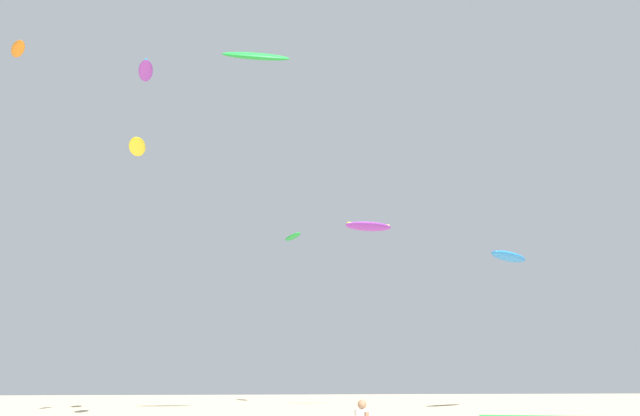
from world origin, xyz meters
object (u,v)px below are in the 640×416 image
(kite_aloft_1, at_px, (146,71))
(kite_aloft_7, at_px, (368,226))
(kite_aloft_5, at_px, (509,257))
(kite_aloft_6, at_px, (18,49))
(kite_aloft_2, at_px, (256,56))
(kite_aloft_0, at_px, (137,147))
(kite_aloft_3, at_px, (293,237))

(kite_aloft_1, bearing_deg, kite_aloft_7, 31.57)
(kite_aloft_5, distance_m, kite_aloft_6, 34.84)
(kite_aloft_7, bearing_deg, kite_aloft_2, -130.65)
(kite_aloft_2, relative_size, kite_aloft_6, 1.37)
(kite_aloft_2, bearing_deg, kite_aloft_0, -162.48)
(kite_aloft_5, height_order, kite_aloft_6, kite_aloft_6)
(kite_aloft_7, bearing_deg, kite_aloft_0, -141.31)
(kite_aloft_2, distance_m, kite_aloft_3, 17.12)
(kite_aloft_1, relative_size, kite_aloft_7, 0.84)
(kite_aloft_3, distance_m, kite_aloft_6, 22.89)
(kite_aloft_5, bearing_deg, kite_aloft_2, -159.48)
(kite_aloft_5, bearing_deg, kite_aloft_6, 176.30)
(kite_aloft_0, distance_m, kite_aloft_5, 23.61)
(kite_aloft_0, bearing_deg, kite_aloft_3, 62.75)
(kite_aloft_5, relative_size, kite_aloft_6, 1.47)
(kite_aloft_5, xyz_separation_m, kite_aloft_6, (-31.93, 2.07, 13.78))
(kite_aloft_1, relative_size, kite_aloft_3, 0.91)
(kite_aloft_0, distance_m, kite_aloft_7, 17.37)
(kite_aloft_0, relative_size, kite_aloft_2, 0.77)
(kite_aloft_2, height_order, kite_aloft_5, kite_aloft_2)
(kite_aloft_1, bearing_deg, kite_aloft_6, 142.15)
(kite_aloft_0, xyz_separation_m, kite_aloft_7, (13.51, 10.82, -1.43))
(kite_aloft_1, xyz_separation_m, kite_aloft_2, (6.04, -0.53, 0.91))
(kite_aloft_6, bearing_deg, kite_aloft_7, 2.16)
(kite_aloft_0, distance_m, kite_aloft_3, 19.26)
(kite_aloft_0, height_order, kite_aloft_2, kite_aloft_2)
(kite_aloft_5, height_order, kite_aloft_7, kite_aloft_7)
(kite_aloft_1, height_order, kite_aloft_6, kite_aloft_6)
(kite_aloft_0, height_order, kite_aloft_6, kite_aloft_6)
(kite_aloft_1, distance_m, kite_aloft_3, 18.38)
(kite_aloft_1, height_order, kite_aloft_5, kite_aloft_1)
(kite_aloft_0, relative_size, kite_aloft_3, 0.95)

